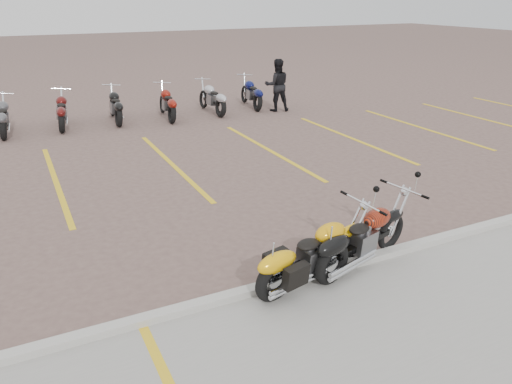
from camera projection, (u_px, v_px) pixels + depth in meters
ground at (240, 228)px, 8.93m from camera, size 100.00×100.00×0.00m
curb at (298, 278)px, 7.25m from camera, size 60.00×0.18×0.12m
parking_stripes at (172, 164)px, 12.26m from camera, size 38.00×5.50×0.01m
yellow_cruiser at (309, 256)px, 7.09m from camera, size 2.10×0.62×0.88m
flame_cruiser at (360, 241)px, 7.52m from camera, size 2.09×0.73×0.88m
person_b at (277, 85)px, 17.57m from camera, size 1.04×0.91×1.82m
bg_bike_row at (31, 113)px, 15.11m from camera, size 15.66×2.05×1.10m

